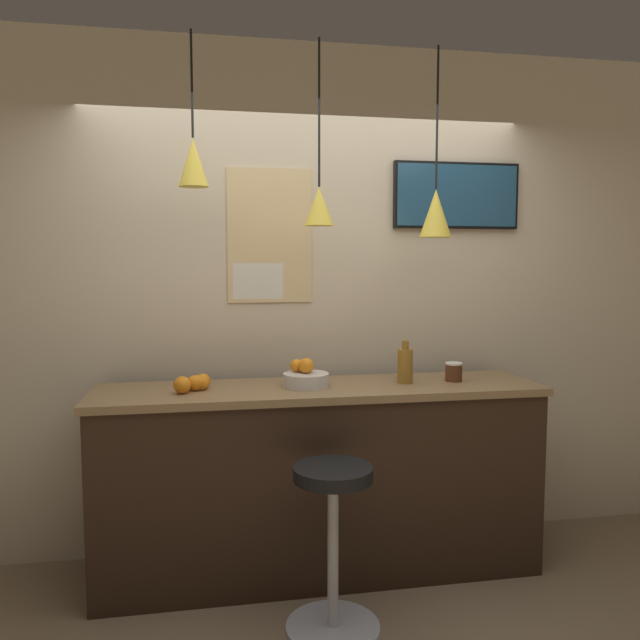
{
  "coord_description": "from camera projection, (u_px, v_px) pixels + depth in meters",
  "views": [
    {
      "loc": [
        -0.59,
        -2.59,
        1.67
      ],
      "look_at": [
        0.0,
        0.6,
        1.37
      ],
      "focal_mm": 35.0,
      "sensor_mm": 36.0,
      "label": 1
    }
  ],
  "objects": [
    {
      "name": "orange_pile",
      "position": [
        195.0,
        383.0,
        3.17
      ],
      "size": [
        0.18,
        0.21,
        0.09
      ],
      "color": "orange",
      "rests_on": "service_counter"
    },
    {
      "name": "pendant_lamp_middle",
      "position": [
        319.0,
        205.0,
        3.22
      ],
      "size": [
        0.15,
        0.15,
        0.95
      ],
      "color": "black"
    },
    {
      "name": "pendant_lamp_right",
      "position": [
        436.0,
        212.0,
        3.34
      ],
      "size": [
        0.17,
        0.17,
        1.0
      ],
      "color": "black"
    },
    {
      "name": "fruit_bowl",
      "position": [
        305.0,
        375.0,
        3.28
      ],
      "size": [
        0.24,
        0.24,
        0.15
      ],
      "color": "beige",
      "rests_on": "service_counter"
    },
    {
      "name": "spread_jar",
      "position": [
        454.0,
        372.0,
        3.42
      ],
      "size": [
        0.09,
        0.09,
        0.1
      ],
      "color": "#562D19",
      "rests_on": "service_counter"
    },
    {
      "name": "service_counter",
      "position": [
        320.0,
        479.0,
        3.33
      ],
      "size": [
        2.35,
        0.58,
        1.02
      ],
      "color": "black",
      "rests_on": "ground_plane"
    },
    {
      "name": "back_wall",
      "position": [
        308.0,
        300.0,
        3.64
      ],
      "size": [
        8.0,
        0.06,
        2.9
      ],
      "color": "beige",
      "rests_on": "ground_plane"
    },
    {
      "name": "hanging_menu_board",
      "position": [
        258.0,
        281.0,
        2.97
      ],
      "size": [
        0.24,
        0.01,
        0.17
      ],
      "color": "silver"
    },
    {
      "name": "bar_stool",
      "position": [
        333.0,
        525.0,
        2.8
      ],
      "size": [
        0.43,
        0.43,
        0.76
      ],
      "color": "#B7B7BC",
      "rests_on": "ground_plane"
    },
    {
      "name": "juice_bottle",
      "position": [
        405.0,
        365.0,
        3.36
      ],
      "size": [
        0.08,
        0.08,
        0.23
      ],
      "color": "olive",
      "rests_on": "service_counter"
    },
    {
      "name": "mounted_tv",
      "position": [
        457.0,
        196.0,
        3.69
      ],
      "size": [
        0.77,
        0.04,
        0.39
      ],
      "color": "black"
    },
    {
      "name": "pendant_lamp_left",
      "position": [
        193.0,
        162.0,
        3.09
      ],
      "size": [
        0.15,
        0.15,
        0.76
      ],
      "color": "black"
    },
    {
      "name": "ground_plane",
      "position": [
        344.0,
        635.0,
        2.8
      ],
      "size": [
        14.0,
        14.0,
        0.0
      ],
      "primitive_type": "plane",
      "color": "#756047"
    },
    {
      "name": "wall_poster",
      "position": [
        270.0,
        236.0,
        3.53
      ],
      "size": [
        0.48,
        0.01,
        0.76
      ],
      "color": "#DBBC84"
    }
  ]
}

